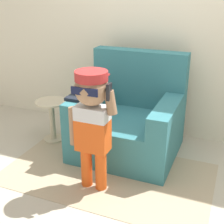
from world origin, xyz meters
TOP-DOWN VIEW (x-y plane):
  - ground_plane at (0.00, 0.00)m, footprint 10.00×10.00m
  - wall_back at (0.00, 0.71)m, footprint 10.00×0.05m
  - armchair at (-0.16, 0.13)m, footprint 1.04×0.94m
  - person_child at (-0.22, -0.63)m, footprint 0.43×0.32m
  - side_table at (-1.04, 0.01)m, footprint 0.35×0.35m
  - rug at (-0.19, -0.40)m, footprint 1.94×1.11m

SIDE VIEW (x-z plane):
  - ground_plane at x=0.00m, z-range 0.00..0.00m
  - rug at x=-0.19m, z-range 0.00..0.01m
  - side_table at x=-1.04m, z-range 0.05..0.53m
  - armchair at x=-0.16m, z-range -0.17..0.86m
  - person_child at x=-0.22m, z-range 0.18..1.23m
  - wall_back at x=0.00m, z-range 0.00..2.60m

